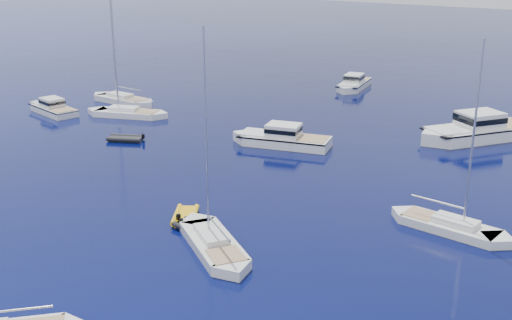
{
  "coord_description": "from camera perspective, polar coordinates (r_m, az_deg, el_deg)",
  "views": [
    {
      "loc": [
        27.55,
        -11.16,
        17.13
      ],
      "look_at": [
        -0.37,
        24.65,
        2.2
      ],
      "focal_mm": 44.31,
      "sensor_mm": 36.0,
      "label": 1
    }
  ],
  "objects": [
    {
      "name": "motor_cruiser_centre",
      "position": [
        59.07,
        2.29,
        1.33
      ],
      "size": [
        10.55,
        6.11,
        2.65
      ],
      "primitive_type": null,
      "rotation": [
        0.0,
        0.0,
        1.89
      ],
      "color": "white",
      "rests_on": "ground"
    },
    {
      "name": "motor_cruiser_far_l",
      "position": [
        74.79,
        -17.91,
        4.07
      ],
      "size": [
        8.76,
        3.83,
        2.22
      ],
      "primitive_type": null,
      "rotation": [
        0.0,
        0.0,
        1.42
      ],
      "color": "silver",
      "rests_on": "ground"
    },
    {
      "name": "motor_cruiser_distant",
      "position": [
        64.54,
        19.2,
        1.77
      ],
      "size": [
        10.21,
        13.31,
        3.44
      ],
      "primitive_type": null,
      "rotation": [
        0.0,
        0.0,
        2.6
      ],
      "color": "white",
      "rests_on": "ground"
    },
    {
      "name": "motor_cruiser_horizon",
      "position": [
        85.22,
        8.77,
        6.39
      ],
      "size": [
        5.04,
        9.76,
        2.45
      ],
      "primitive_type": null,
      "rotation": [
        0.0,
        0.0,
        3.39
      ],
      "color": "white",
      "rests_on": "ground"
    },
    {
      "name": "sailboat_mid_r",
      "position": [
        38.85,
        -3.85,
        -8.0
      ],
      "size": [
        9.34,
        6.83,
        13.8
      ],
      "primitive_type": null,
      "rotation": [
        0.0,
        0.0,
        1.04
      ],
      "color": "silver",
      "rests_on": "ground"
    },
    {
      "name": "sailboat_mid_l",
      "position": [
        71.14,
        -11.53,
        3.9
      ],
      "size": [
        10.13,
        6.43,
        14.61
      ],
      "primitive_type": null,
      "rotation": [
        0.0,
        0.0,
        1.99
      ],
      "color": "white",
      "rests_on": "ground"
    },
    {
      "name": "sailboat_centre",
      "position": [
        42.99,
        17.06,
        -6.14
      ],
      "size": [
        8.91,
        2.71,
        12.95
      ],
      "primitive_type": null,
      "rotation": [
        0.0,
        0.0,
        4.66
      ],
      "color": "silver",
      "rests_on": "ground"
    },
    {
      "name": "sailboat_far_l",
      "position": [
        77.91,
        -11.94,
        5.1
      ],
      "size": [
        10.32,
        2.97,
        15.05
      ],
      "primitive_type": null,
      "rotation": [
        0.0,
        0.0,
        1.6
      ],
      "color": "silver",
      "rests_on": "ground"
    },
    {
      "name": "tender_yellow",
      "position": [
        43.14,
        -6.4,
        -5.31
      ],
      "size": [
        3.42,
        3.75,
        0.95
      ],
      "primitive_type": null,
      "rotation": [
        0.0,
        0.0,
        0.62
      ],
      "color": "yellow",
      "rests_on": "ground"
    },
    {
      "name": "tender_grey_near",
      "position": [
        41.3,
        -5.62,
        -6.4
      ],
      "size": [
        3.17,
        1.98,
        0.95
      ],
      "primitive_type": null,
      "rotation": [
        0.0,
        0.0,
        4.63
      ],
      "color": "black",
      "rests_on": "ground"
    },
    {
      "name": "tender_grey_far",
      "position": [
        61.77,
        -11.68,
        1.71
      ],
      "size": [
        4.01,
        3.43,
        0.95
      ],
      "primitive_type": null,
      "rotation": [
        0.0,
        0.0,
        2.09
      ],
      "color": "black",
      "rests_on": "ground"
    }
  ]
}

